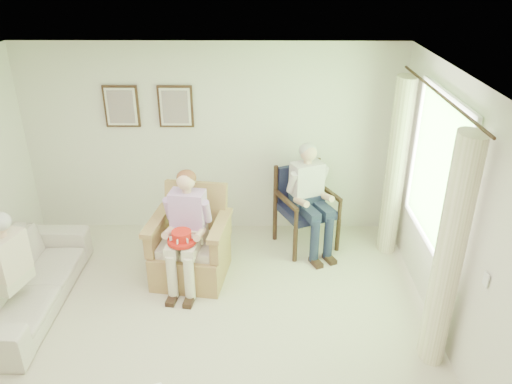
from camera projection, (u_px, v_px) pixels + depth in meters
floor at (191, 369)px, 4.75m from camera, size 5.50×5.50×0.00m
back_wall at (212, 141)px, 6.66m from camera, size 5.00×0.04×2.60m
right_wall at (481, 255)px, 4.16m from camera, size 0.04×5.50×2.60m
ceiling at (171, 102)px, 3.62m from camera, size 5.00×5.50×0.02m
window at (437, 168)px, 5.12m from camera, size 0.13×2.50×1.63m
curtain_left at (449, 256)px, 4.43m from camera, size 0.34×0.34×2.30m
curtain_right at (396, 169)px, 6.19m from camera, size 0.34×0.34×2.30m
framed_print_left at (121, 107)px, 6.43m from camera, size 0.45×0.05×0.55m
framed_print_right at (176, 107)px, 6.42m from camera, size 0.45×0.05×0.55m
wicker_armchair at (191, 250)px, 5.99m from camera, size 0.86×0.85×1.10m
wood_armchair at (306, 203)px, 6.60m from camera, size 0.69×0.65×1.06m
sofa at (24, 282)px, 5.49m from camera, size 2.11×0.82×0.62m
person_wicker at (187, 222)px, 5.66m from camera, size 0.40×0.62×1.38m
person_dark at (308, 191)px, 6.33m from camera, size 0.40×0.63×1.42m
person_sofa at (3, 265)px, 5.04m from camera, size 0.42×0.62×1.27m
red_hat at (182, 238)px, 5.51m from camera, size 0.32×0.32×0.14m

